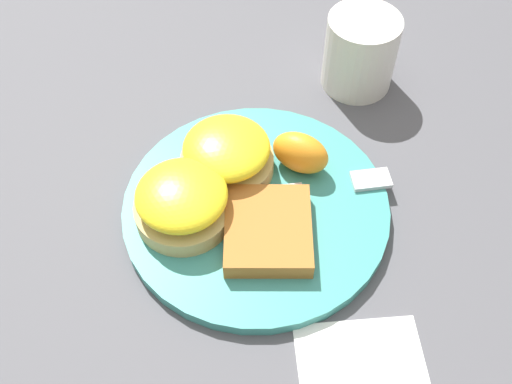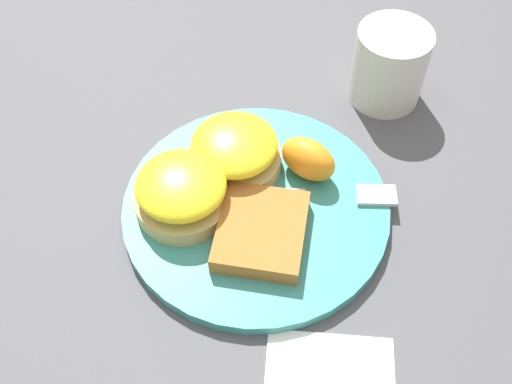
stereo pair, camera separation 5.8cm
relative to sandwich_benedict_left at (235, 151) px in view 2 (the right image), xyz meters
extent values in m
plane|color=#4C4C51|center=(-0.05, -0.02, -0.04)|extent=(1.10, 1.10, 0.00)
cylinder|color=teal|center=(-0.05, -0.02, -0.03)|extent=(0.27, 0.27, 0.01)
cylinder|color=tan|center=(0.00, 0.00, -0.01)|extent=(0.10, 0.10, 0.02)
ellipsoid|color=yellow|center=(0.00, 0.00, 0.01)|extent=(0.09, 0.09, 0.03)
cylinder|color=tan|center=(-0.04, 0.06, -0.01)|extent=(0.10, 0.10, 0.02)
ellipsoid|color=yellow|center=(-0.04, 0.06, 0.01)|extent=(0.09, 0.09, 0.03)
cube|color=#A9662B|center=(-0.09, -0.01, -0.01)|extent=(0.11, 0.11, 0.02)
ellipsoid|color=orange|center=(-0.02, -0.07, 0.00)|extent=(0.07, 0.07, 0.04)
cube|color=silver|center=(-0.04, -0.02, -0.02)|extent=(0.03, 0.10, 0.00)
cube|color=silver|center=(-0.06, -0.14, -0.02)|extent=(0.03, 0.04, 0.00)
cylinder|color=silver|center=(0.10, -0.19, 0.01)|extent=(0.08, 0.08, 0.09)
torus|color=silver|center=(0.15, -0.19, 0.01)|extent=(0.05, 0.01, 0.05)
camera|label=1|loc=(-0.38, 0.09, 0.46)|focal=42.00mm
camera|label=2|loc=(-0.40, 0.03, 0.46)|focal=42.00mm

